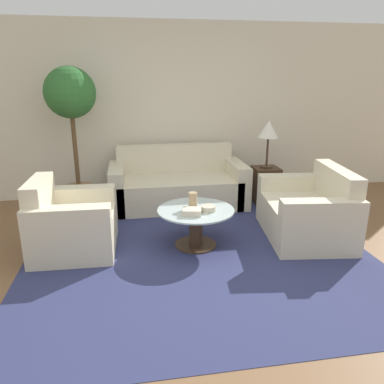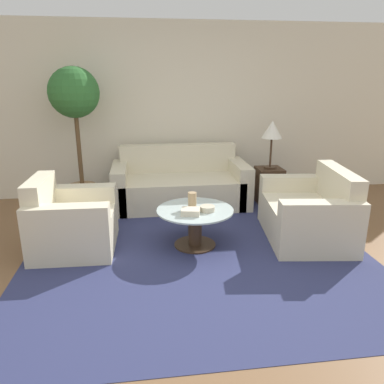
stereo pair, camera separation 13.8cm
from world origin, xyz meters
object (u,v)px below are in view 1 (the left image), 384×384
Objects in this scene: armchair at (69,226)px; book_stack at (192,212)px; sofa_main at (177,186)px; vase at (193,200)px; table_lamp at (269,131)px; potted_plant at (71,108)px; loveseat at (310,213)px; bowl at (208,208)px; coffee_table at (196,222)px.

armchair reaches higher than book_stack.
sofa_main is 1.46m from vase.
book_stack is (-1.37, -1.51, -0.60)m from table_lamp.
table_lamp is at bearing -3.37° from potted_plant.
loveseat reaches higher than armchair.
armchair is at bearing 179.96° from book_stack.
loveseat is (2.73, -0.07, -0.00)m from armchair.
loveseat is at bearing -27.87° from potted_plant.
table_lamp reaches higher than loveseat.
armchair is at bearing 172.68° from bowl.
potted_plant is at bearing 3.87° from armchair.
potted_plant is (-2.79, 1.47, 1.13)m from loveseat.
armchair is 1.36m from vase.
vase is at bearing -91.83° from armchair.
vase is at bearing -90.54° from sofa_main.
bowl is at bearing -32.39° from coffee_table.
sofa_main is at bearing 99.76° from book_stack.
sofa_main is at bearing -43.24° from armchair.
sofa_main is at bearing 95.05° from bowl.
vase reaches higher than coffee_table.
vase is (1.34, -0.08, 0.24)m from armchair.
table_lamp is at bearing 46.19° from coffee_table.
bowl is at bearing -84.95° from sofa_main.
loveseat is 8.37× the size of bowl.
sofa_main is 2.80× the size of table_lamp.
table_lamp reaches higher than vase.
table_lamp reaches higher than bowl.
book_stack is at bearing -51.13° from potted_plant.
loveseat reaches higher than coffee_table.
coffee_table is 0.25m from book_stack.
bowl reaches higher than coffee_table.
coffee_table is 2.37m from potted_plant.
loveseat is 1.37m from coffee_table.
armchair is 1.80m from potted_plant.
vase is (-1.40, -0.01, 0.24)m from loveseat.
bowl is (0.15, -0.11, -0.06)m from vase.
sofa_main is at bearing 89.46° from vase.
book_stack is (-0.19, -0.08, 0.00)m from bowl.
book_stack reaches higher than bowl.
coffee_table is at bearing -133.81° from table_lamp.
potted_plant is 2.35m from book_stack.
armchair is (-1.35, -1.36, 0.00)m from sofa_main.
book_stack is at bearing -100.12° from armchair.
book_stack is at bearing -113.59° from coffee_table.
armchair reaches higher than bowl.
loveseat is 6.03× the size of book_stack.
sofa_main is 1.47m from coffee_table.
vase is at bearing 89.40° from book_stack.
coffee_table is at bearing -93.11° from armchair.
coffee_table is 5.33× the size of bowl.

